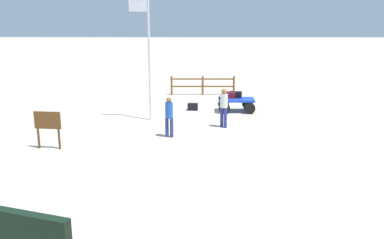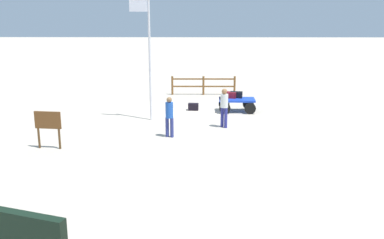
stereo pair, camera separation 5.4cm
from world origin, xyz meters
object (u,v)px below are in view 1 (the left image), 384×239
object	(u,v)px
suitcase_dark	(193,107)
signboard	(48,124)
worker_lead	(224,105)
flagpole	(147,48)
luggage_cart	(236,102)
worker_trailing	(169,115)
suitcase_grey	(236,95)
suitcase_navy	(230,95)

from	to	relation	value
suitcase_dark	signboard	bearing A→B (deg)	50.15
worker_lead	signboard	size ratio (longest dim) A/B	1.22
flagpole	worker_lead	bearing A→B (deg)	159.08
luggage_cart	suitcase_dark	size ratio (longest dim) A/B	3.40
worker_lead	worker_trailing	size ratio (longest dim) A/B	1.05
suitcase_grey	suitcase_dark	xyz separation A→B (m)	(2.14, 0.00, -0.63)
suitcase_navy	suitcase_dark	world-z (taller)	suitcase_navy
worker_trailing	signboard	distance (m)	4.55
luggage_cart	suitcase_grey	world-z (taller)	suitcase_grey
suitcase_grey	worker_trailing	distance (m)	5.61
worker_lead	signboard	world-z (taller)	worker_lead
suitcase_grey	worker_lead	xyz separation A→B (m)	(0.80, 3.24, 0.19)
suitcase_grey	worker_lead	bearing A→B (deg)	76.19
signboard	suitcase_dark	bearing A→B (deg)	-129.85
suitcase_grey	suitcase_dark	distance (m)	2.23
worker_lead	worker_trailing	world-z (taller)	worker_lead
luggage_cart	worker_trailing	world-z (taller)	worker_trailing
flagpole	worker_trailing	bearing A→B (deg)	112.01
suitcase_grey	signboard	size ratio (longest dim) A/B	0.47
luggage_cart	suitcase_navy	size ratio (longest dim) A/B	2.70
flagpole	signboard	size ratio (longest dim) A/B	3.99
luggage_cart	worker_lead	distance (m)	3.14
luggage_cart	suitcase_navy	world-z (taller)	suitcase_navy
worker_trailing	flagpole	size ratio (longest dim) A/B	0.29
luggage_cart	suitcase_navy	distance (m)	0.50
flagpole	luggage_cart	bearing A→B (deg)	-157.74
worker_lead	suitcase_grey	bearing A→B (deg)	-103.81
suitcase_grey	luggage_cart	bearing A→B (deg)	90.60
suitcase_navy	worker_trailing	distance (m)	5.41
suitcase_navy	flagpole	bearing A→B (deg)	26.27
suitcase_dark	worker_trailing	distance (m)	4.85
suitcase_grey	worker_lead	size ratio (longest dim) A/B	0.39
signboard	flagpole	bearing A→B (deg)	-126.67
worker_trailing	luggage_cart	bearing A→B (deg)	-124.36
suitcase_navy	worker_trailing	size ratio (longest dim) A/B	0.41
worker_lead	worker_trailing	bearing A→B (deg)	33.17
suitcase_navy	signboard	size ratio (longest dim) A/B	0.48
suitcase_navy	worker_trailing	bearing A→B (deg)	59.48
suitcase_grey	signboard	xyz separation A→B (m)	(7.34, 6.23, 0.12)
suitcase_grey	suitcase_navy	distance (m)	0.30
suitcase_dark	signboard	distance (m)	8.15
worker_trailing	suitcase_dark	bearing A→B (deg)	-100.85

